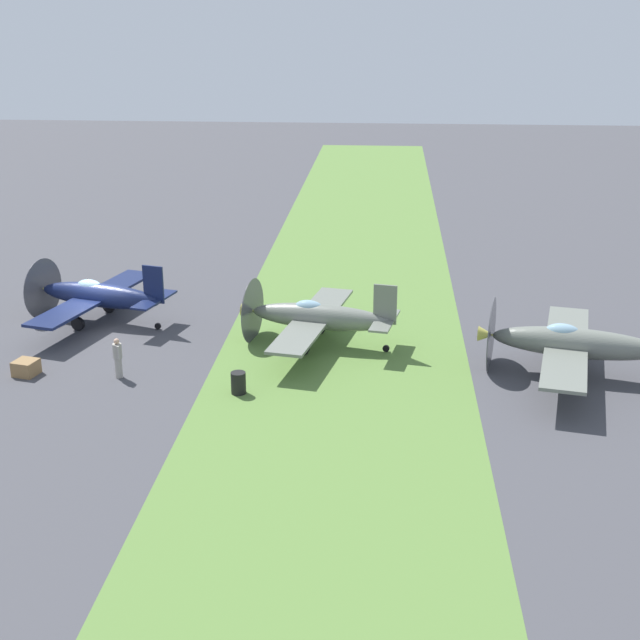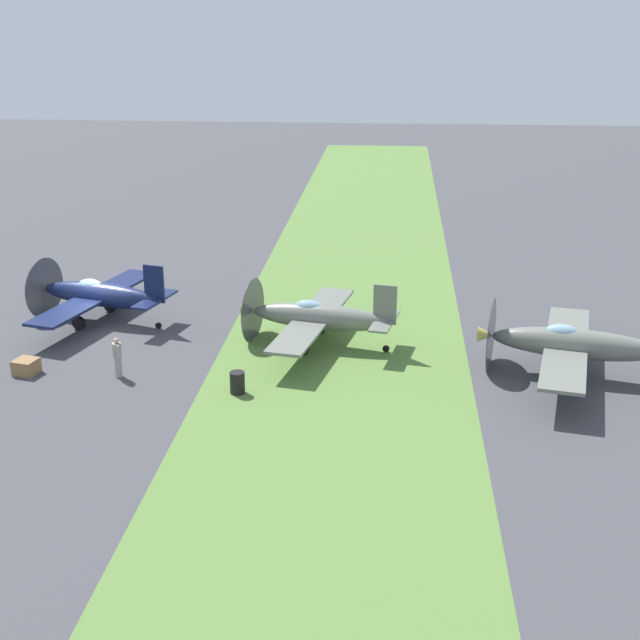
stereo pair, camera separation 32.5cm
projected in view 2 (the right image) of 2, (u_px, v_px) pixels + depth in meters
ground_plane at (95, 327)px, 42.40m from camera, size 160.00×160.00×0.00m
grass_verge at (346, 334)px, 41.42m from camera, size 120.00×11.00×0.01m
airplane_lead at (99, 295)px, 42.72m from camera, size 9.24×7.40×3.28m
airplane_wingman at (318, 317)px, 39.70m from camera, size 9.20×7.34×3.26m
airplane_trail at (573, 344)px, 36.24m from camera, size 9.85×7.87×3.49m
ground_crew_chief at (117, 356)px, 36.39m from camera, size 0.57×0.38×1.73m
fuel_drum at (237, 383)px, 35.00m from camera, size 0.60×0.60×0.90m
supply_crate at (26, 367)px, 36.89m from camera, size 1.08×1.08×0.64m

